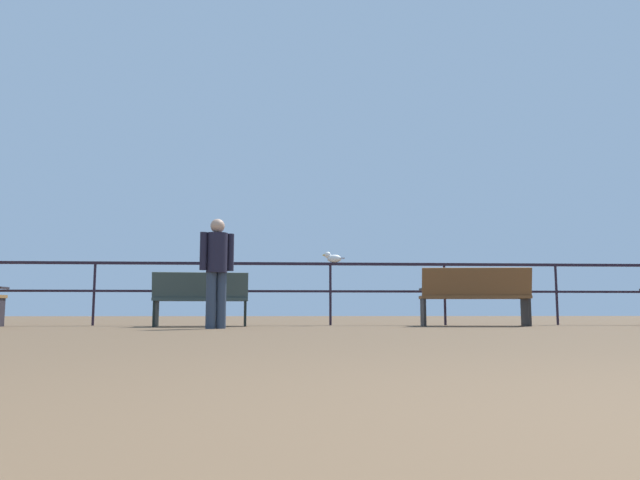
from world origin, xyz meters
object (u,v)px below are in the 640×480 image
object	(u,v)px
bench_near_left	(201,297)
seagull_on_rail	(333,258)
person_at_railing	(217,265)
bench_near_right	(475,294)

from	to	relation	value
bench_near_left	seagull_on_rail	world-z (taller)	seagull_on_rail
bench_near_left	person_at_railing	distance (m)	1.32
person_at_railing	bench_near_right	bearing A→B (deg)	16.09
bench_near_right	seagull_on_rail	world-z (taller)	seagull_on_rail
bench_near_left	person_at_railing	size ratio (longest dim) A/B	0.98
bench_near_left	bench_near_right	world-z (taller)	bench_near_right
bench_near_left	bench_near_right	size ratio (longest dim) A/B	0.85
bench_near_right	seagull_on_rail	distance (m)	2.52
person_at_railing	bench_near_left	bearing A→B (deg)	107.59
bench_near_right	person_at_railing	size ratio (longest dim) A/B	1.16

